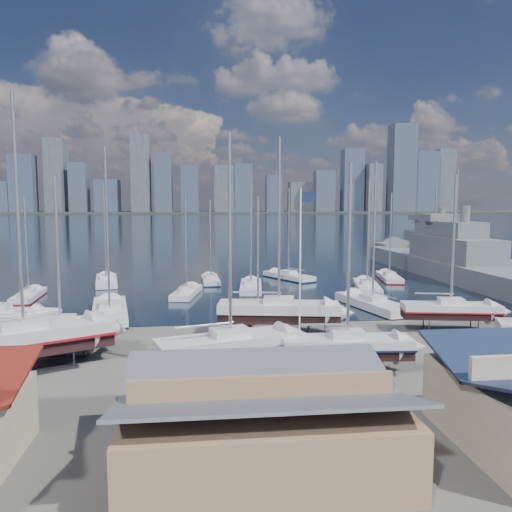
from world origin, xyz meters
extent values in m
plane|color=#605E59|center=(0.00, -10.00, 0.00)|extent=(1400.00, 1400.00, 0.00)
cube|color=#192A3B|center=(0.00, 300.00, -0.15)|extent=(1400.00, 600.00, 0.40)
cube|color=#2D332D|center=(0.00, 560.00, 1.10)|extent=(1400.00, 80.00, 2.20)
cube|color=#475166|center=(-203.07, 549.89, 34.36)|extent=(26.62, 20.30, 64.32)
cube|color=#595E66|center=(-168.55, 559.47, 44.11)|extent=(22.49, 24.47, 83.83)
cube|color=#3D4756|center=(-141.97, 552.31, 30.18)|extent=(19.55, 21.83, 55.97)
cube|color=#475166|center=(-111.19, 558.58, 20.77)|extent=(26.03, 30.49, 37.14)
cube|color=#595E66|center=(-70.96, 546.95, 46.02)|extent=(21.60, 16.58, 87.63)
cube|color=#3D4756|center=(-45.38, 548.38, 36.00)|extent=(19.42, 28.42, 67.60)
cube|color=#475166|center=(-15.00, 551.59, 29.25)|extent=(20.24, 23.80, 54.09)
cube|color=#595E66|center=(25.78, 548.33, 29.20)|extent=(24.62, 19.72, 54.00)
cube|color=#3D4756|center=(47.64, 546.55, 30.18)|extent=(20.75, 17.93, 55.97)
cube|color=#475166|center=(84.09, 544.87, 23.71)|extent=(18.36, 16.25, 43.03)
cube|color=#595E66|center=(120.24, 563.78, 20.05)|extent=(28.49, 22.03, 35.69)
cube|color=#3D4756|center=(145.71, 546.00, 26.75)|extent=(23.34, 17.87, 49.11)
cube|color=#475166|center=(184.98, 560.84, 40.18)|extent=(25.35, 19.79, 75.95)
cube|color=#595E66|center=(208.39, 554.33, 31.04)|extent=(17.00, 27.45, 57.67)
cube|color=#3D4756|center=(245.53, 554.25, 55.22)|extent=(29.28, 24.05, 106.04)
cube|color=#475166|center=(277.54, 563.71, 39.40)|extent=(30.82, 28.37, 74.41)
cube|color=#595E66|center=(307.39, 565.54, 40.94)|extent=(21.74, 17.03, 77.48)
cube|color=#8C6B4C|center=(0.00, -26.00, 1.50)|extent=(12.00, 8.00, 3.00)
cube|color=slate|center=(0.00, -26.00, 3.54)|extent=(12.60, 8.40, 1.27)
cube|color=#2D2D33|center=(-14.91, -11.76, 0.08)|extent=(7.12, 5.65, 0.16)
cube|color=black|center=(-14.91, -11.76, 1.67)|extent=(11.73, 7.97, 0.94)
cube|color=silver|center=(-14.91, -11.76, 2.61)|extent=(11.96, 8.41, 0.94)
cube|color=maroon|center=(-14.91, -11.76, 2.18)|extent=(12.08, 8.49, 0.19)
cube|color=silver|center=(-14.91, -11.76, 3.34)|extent=(3.53, 3.12, 0.50)
cylinder|color=#B2B2B7|center=(-14.91, -11.76, 11.04)|extent=(0.22, 0.22, 15.91)
cube|color=#2D2D33|center=(-13.54, -7.79, 0.08)|extent=(4.76, 2.63, 0.16)
cube|color=black|center=(-13.54, -7.79, 1.53)|extent=(8.42, 2.98, 0.66)
cube|color=silver|center=(-13.54, -7.79, 2.19)|extent=(8.46, 3.32, 0.66)
cube|color=silver|center=(-13.54, -7.79, 2.77)|extent=(2.22, 1.63, 0.50)
cylinder|color=#B2B2B7|center=(-13.54, -7.79, 8.08)|extent=(0.22, 0.22, 11.12)
cube|color=#2D2D33|center=(-0.75, -14.35, 0.08)|extent=(5.99, 4.07, 0.16)
cube|color=black|center=(-0.75, -14.35, 1.60)|extent=(10.22, 5.30, 0.80)
cube|color=silver|center=(-0.75, -14.35, 2.40)|extent=(10.35, 5.70, 0.80)
cube|color=#0C1A40|center=(-0.75, -14.35, 2.03)|extent=(10.45, 5.76, 0.16)
cube|color=silver|center=(-0.75, -14.35, 3.05)|extent=(2.89, 2.36, 0.50)
cylinder|color=#B2B2B7|center=(-0.75, -14.35, 9.53)|extent=(0.22, 0.22, 13.47)
cube|color=#2D2D33|center=(4.14, -4.16, 0.08)|extent=(6.23, 3.63, 0.16)
cube|color=black|center=(4.14, -4.16, 1.63)|extent=(10.94, 4.29, 0.85)
cube|color=silver|center=(4.14, -4.16, 2.48)|extent=(11.02, 4.73, 0.85)
cube|color=silver|center=(4.14, -4.16, 3.16)|extent=(2.93, 2.21, 0.50)
cylinder|color=#B2B2B7|center=(4.14, -4.16, 10.11)|extent=(0.22, 0.22, 14.40)
cube|color=#2D2D33|center=(7.16, -14.92, 0.08)|extent=(4.94, 2.57, 0.16)
cube|color=black|center=(7.16, -14.92, 1.55)|extent=(8.83, 2.76, 0.70)
cube|color=silver|center=(7.16, -14.92, 2.24)|extent=(8.86, 3.12, 0.70)
cube|color=#0C1A40|center=(7.16, -14.92, 1.92)|extent=(8.95, 3.15, 0.14)
cube|color=silver|center=(7.16, -14.92, 2.84)|extent=(2.28, 1.63, 0.50)
cylinder|color=#B2B2B7|center=(7.16, -14.92, 8.46)|extent=(0.22, 0.22, 11.74)
cube|color=#2D2D33|center=(19.91, -4.66, 0.08)|extent=(5.03, 2.99, 0.16)
cube|color=black|center=(19.91, -4.66, 1.54)|extent=(8.81, 3.57, 0.69)
cube|color=silver|center=(19.91, -4.66, 2.23)|extent=(8.87, 3.93, 0.69)
cube|color=maroon|center=(19.91, -4.66, 1.91)|extent=(8.96, 3.97, 0.14)
cube|color=silver|center=(19.91, -4.66, 2.82)|extent=(2.37, 1.81, 0.50)
cylinder|color=#B2B2B7|center=(19.91, -4.66, 8.36)|extent=(0.22, 0.22, 11.58)
cube|color=black|center=(-23.65, 15.63, -0.23)|extent=(2.64, 8.73, 0.69)
cube|color=silver|center=(-23.65, 15.63, 0.46)|extent=(3.00, 8.76, 0.69)
cube|color=maroon|center=(-23.65, 15.63, 0.15)|extent=(3.03, 8.84, 0.14)
cube|color=silver|center=(-23.65, 15.63, 1.06)|extent=(1.59, 2.25, 0.50)
cylinder|color=#B2B2B7|center=(-23.65, 15.63, 6.62)|extent=(0.22, 0.22, 11.62)
cube|color=black|center=(-16.26, 25.88, -0.27)|extent=(4.22, 10.41, 0.81)
cube|color=silver|center=(-16.26, 25.88, 0.54)|extent=(4.64, 10.49, 0.81)
cube|color=silver|center=(-16.26, 25.88, 1.19)|extent=(2.14, 2.80, 0.50)
cylinder|color=#B2B2B7|center=(-16.26, 25.88, 7.79)|extent=(0.22, 0.22, 13.69)
cube|color=black|center=(-12.04, 4.51, -0.33)|extent=(4.86, 12.30, 0.96)
cube|color=silver|center=(-12.04, 4.51, 0.63)|extent=(5.35, 12.39, 0.96)
cube|color=#0C1A40|center=(-12.04, 4.51, 0.18)|extent=(5.41, 12.51, 0.19)
cube|color=silver|center=(-12.04, 4.51, 1.36)|extent=(2.50, 3.30, 0.50)
cylinder|color=#B2B2B7|center=(-12.04, 4.51, 9.20)|extent=(0.22, 0.22, 16.19)
cube|color=black|center=(-4.53, 15.59, -0.23)|extent=(3.63, 9.07, 0.71)
cube|color=silver|center=(-4.53, 15.59, 0.47)|extent=(4.00, 9.14, 0.71)
cube|color=silver|center=(-4.53, 15.59, 1.08)|extent=(1.85, 2.44, 0.50)
cylinder|color=#B2B2B7|center=(-4.53, 15.59, 6.79)|extent=(0.22, 0.22, 11.93)
cube|color=black|center=(-1.30, 25.81, -0.22)|extent=(2.32, 8.51, 0.67)
cube|color=silver|center=(-1.30, 25.81, 0.45)|extent=(2.67, 8.52, 0.67)
cube|color=#0C1A40|center=(-1.30, 25.81, 0.14)|extent=(2.70, 8.60, 0.13)
cube|color=silver|center=(-1.30, 25.81, 1.04)|extent=(1.49, 2.16, 0.50)
cylinder|color=#B2B2B7|center=(-1.30, 25.81, 6.49)|extent=(0.22, 0.22, 11.39)
cube|color=black|center=(3.11, 3.14, -0.22)|extent=(5.99, 8.45, 0.68)
cube|color=silver|center=(3.11, 3.14, 0.46)|extent=(6.31, 8.63, 0.68)
cube|color=maroon|center=(3.11, 3.14, 0.15)|extent=(6.37, 8.72, 0.14)
cube|color=silver|center=(3.11, 3.14, 1.05)|extent=(2.31, 2.57, 0.50)
cylinder|color=#B2B2B7|center=(3.11, 3.14, 6.58)|extent=(0.22, 0.22, 11.56)
cube|color=black|center=(3.96, 18.75, -0.27)|extent=(3.42, 10.08, 0.79)
cube|color=silver|center=(3.96, 18.75, 0.52)|extent=(3.83, 10.12, 0.79)
cube|color=silver|center=(3.96, 18.75, 1.17)|extent=(1.92, 2.64, 0.50)
cylinder|color=#B2B2B7|center=(3.96, 18.75, 7.59)|extent=(0.22, 0.22, 13.34)
cube|color=black|center=(10.68, 27.84, -0.26)|extent=(6.75, 9.56, 0.77)
cube|color=silver|center=(10.68, 27.84, 0.51)|extent=(7.10, 9.76, 0.77)
cube|color=#0C1A40|center=(10.68, 27.84, 0.16)|extent=(7.17, 9.85, 0.15)
cube|color=silver|center=(10.68, 27.84, 1.15)|extent=(2.60, 2.90, 0.50)
cylinder|color=#B2B2B7|center=(10.68, 27.84, 7.43)|extent=(0.22, 0.22, 13.06)
cube|color=black|center=(16.18, 5.54, -0.31)|extent=(5.28, 11.55, 0.90)
cube|color=silver|center=(16.18, 5.54, 0.59)|extent=(5.73, 11.66, 0.90)
cube|color=silver|center=(16.18, 5.54, 1.29)|extent=(2.50, 3.18, 0.50)
cylinder|color=#B2B2B7|center=(16.18, 5.54, 8.62)|extent=(0.22, 0.22, 15.17)
cube|color=black|center=(19.44, 16.96, -0.28)|extent=(4.55, 10.50, 0.82)
cube|color=silver|center=(19.44, 16.96, 0.54)|extent=(4.97, 10.59, 0.82)
cube|color=#0C1A40|center=(19.44, 16.96, 0.16)|extent=(5.02, 10.69, 0.16)
cube|color=silver|center=(19.44, 16.96, 1.20)|extent=(2.22, 2.86, 0.50)
cylinder|color=#B2B2B7|center=(19.44, 16.96, 7.84)|extent=(0.22, 0.22, 13.79)
cube|color=black|center=(25.75, 25.21, -0.24)|extent=(3.80, 9.42, 0.73)
cube|color=silver|center=(25.75, 25.21, 0.49)|extent=(4.18, 9.49, 0.73)
cube|color=maroon|center=(25.75, 25.21, 0.15)|extent=(4.22, 9.58, 0.15)
cube|color=silver|center=(25.75, 25.21, 1.11)|extent=(1.93, 2.53, 0.50)
cylinder|color=#B2B2B7|center=(25.75, 25.21, 7.05)|extent=(0.22, 0.22, 12.39)
cube|color=#5B5E64|center=(36.91, 26.83, 0.51)|extent=(9.23, 51.75, 4.64)
cube|color=#5B5E64|center=(36.91, 26.83, 4.64)|extent=(6.94, 18.18, 3.60)
cube|color=#5B5E64|center=(36.91, 26.83, 7.64)|extent=(5.15, 10.41, 2.40)
cube|color=#5B5E64|center=(36.81, 31.99, 9.34)|extent=(5.88, 5.27, 1.20)
cylinder|color=#B2B2B7|center=(36.91, 26.83, 12.84)|extent=(0.30, 0.30, 8.00)
cube|color=#5B5E64|center=(43.96, 48.18, 0.44)|extent=(10.67, 43.40, 3.87)
cube|color=#5B5E64|center=(43.96, 48.18, 4.17)|extent=(6.82, 15.47, 3.60)
cube|color=#5B5E64|center=(43.96, 48.18, 7.17)|extent=(4.87, 8.93, 2.40)
cube|color=#5B5E64|center=(43.57, 52.46, 8.87)|extent=(5.17, 4.71, 1.20)
cylinder|color=#B2B2B7|center=(43.96, 48.18, 12.37)|extent=(0.30, 0.30, 8.00)
imported|color=gray|center=(-4.73, -18.10, 0.75)|extent=(4.80, 2.56, 1.50)
imported|color=gray|center=(0.77, -21.85, 0.67)|extent=(3.27, 5.22, 1.34)
imported|color=gray|center=(2.48, -20.62, 0.76)|extent=(2.84, 5.51, 1.53)
cylinder|color=white|center=(4.88, -9.85, 6.39)|extent=(0.12, 0.12, 12.77)
cube|color=#151D43|center=(5.41, -9.85, 12.13)|extent=(1.06, 0.05, 0.74)
camera|label=1|loc=(-2.64, -47.06, 11.61)|focal=35.00mm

